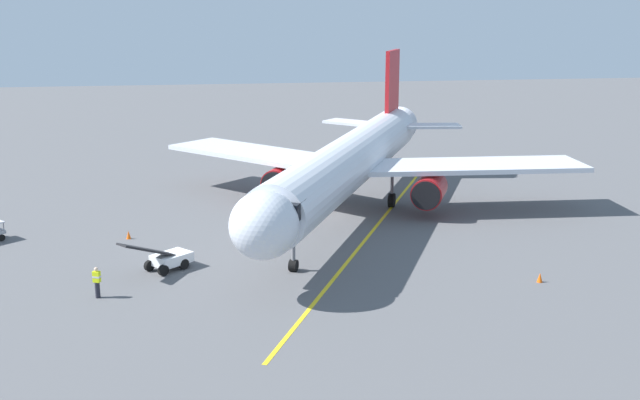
{
  "coord_description": "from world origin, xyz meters",
  "views": [
    {
      "loc": [
        9.94,
        53.58,
        14.73
      ],
      "look_at": [
        2.13,
        7.2,
        3.0
      ],
      "focal_mm": 42.06,
      "sensor_mm": 36.0,
      "label": 1
    }
  ],
  "objects": [
    {
      "name": "ground_plane",
      "position": [
        0.0,
        0.0,
        0.0
      ],
      "size": [
        220.0,
        220.0,
        0.0
      ],
      "primitive_type": "plane",
      "color": "#565659"
    },
    {
      "name": "apron_lead_in_line",
      "position": [
        -1.39,
        6.01,
        0.01
      ],
      "size": [
        17.79,
        36.04,
        0.01
      ],
      "primitive_type": "cube",
      "rotation": [
        0.0,
        0.0,
        -0.45
      ],
      "color": "yellow",
      "rests_on": "ground"
    },
    {
      "name": "airplane",
      "position": [
        -1.51,
        -0.24,
        4.0
      ],
      "size": [
        31.64,
        37.66,
        11.5
      ],
      "color": "silver",
      "rests_on": "ground"
    },
    {
      "name": "ground_crew_marshaller",
      "position": [
        15.4,
        14.62,
        0.89
      ],
      "size": [
        0.47,
        0.39,
        1.71
      ],
      "color": "#23232D",
      "rests_on": "ground"
    },
    {
      "name": "belt_loader_near_nose",
      "position": [
        11.84,
        10.64,
        0.71
      ],
      "size": [
        4.26,
        3.88,
        2.32
      ],
      "color": "white",
      "rests_on": "ground"
    },
    {
      "name": "safety_cone_nose_left",
      "position": [
        -8.92,
        16.3,
        0.28
      ],
      "size": [
        0.32,
        0.32,
        0.55
      ],
      "primitive_type": "cone",
      "color": "#F2590F",
      "rests_on": "ground"
    },
    {
      "name": "safety_cone_nose_right",
      "position": [
        14.63,
        3.84,
        0.28
      ],
      "size": [
        0.32,
        0.32,
        0.55
      ],
      "primitive_type": "cone",
      "color": "#F2590F",
      "rests_on": "ground"
    }
  ]
}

